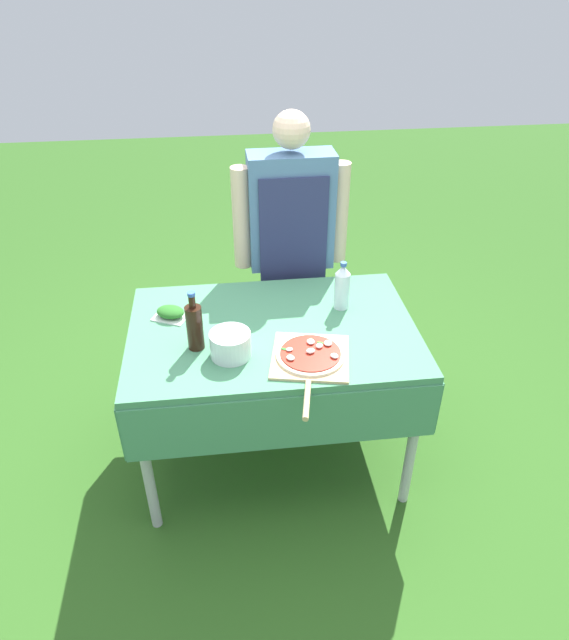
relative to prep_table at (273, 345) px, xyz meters
The scene contains 8 objects.
ground_plane 0.72m from the prep_table, ahead, with size 12.00×12.00×0.00m, color #2D5B1E.
prep_table is the anchor object (origin of this frame).
person_cook 0.68m from the prep_table, 75.19° to the left, with size 0.61×0.20×1.63m.
pizza_on_peel 0.31m from the prep_table, 62.11° to the right, with size 0.38×0.57×0.05m.
oil_bottle 0.41m from the prep_table, 162.93° to the right, with size 0.07×0.07×0.28m.
water_bottle 0.43m from the prep_table, 21.99° to the left, with size 0.07×0.07×0.24m.
herb_container 0.50m from the prep_table, 162.49° to the left, with size 0.19×0.17×0.05m.
mixing_tub 0.31m from the prep_table, 137.53° to the right, with size 0.18×0.18×0.11m, color silver.
Camera 1 is at (-0.21, -2.14, 2.30)m, focal length 32.00 mm.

